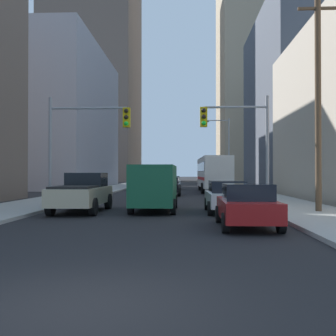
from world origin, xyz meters
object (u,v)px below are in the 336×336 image
Objects in this scene: pickup_truck_beige at (83,193)px; sedan_red at (247,205)px; sedan_white at (227,197)px; sedan_silver at (173,183)px; traffic_signal_near_right at (238,133)px; sedan_grey at (140,183)px; sedan_black at (169,186)px; cargo_van_green at (155,185)px; city_bus at (213,173)px; traffic_signal_near_left at (85,133)px.

pickup_truck_beige is 8.97m from sedan_red.
sedan_white is (6.96, -0.20, -0.16)m from pickup_truck_beige.
traffic_signal_near_right is (4.31, -25.57, 3.26)m from sedan_silver.
sedan_black is at bearing -71.49° from sedan_grey.
cargo_van_green is at bearing 121.79° from sedan_red.
sedan_black is at bearing 108.56° from traffic_signal_near_right.
city_bus is 2.21× the size of cargo_van_green.
sedan_red is at bearing -45.08° from traffic_signal_near_left.
cargo_van_green is 5.08m from traffic_signal_near_left.
pickup_truck_beige reaches higher than sedan_silver.
city_bus is 2.73× the size of sedan_grey.
traffic_signal_near_left is at bearing 162.51° from sedan_white.
sedan_grey is at bearing 103.08° from sedan_red.
sedan_black is 0.71× the size of traffic_signal_near_right.
pickup_truck_beige is (-7.73, -20.69, -1.00)m from city_bus.
traffic_signal_near_left reaches higher than pickup_truck_beige.
sedan_grey is 4.12m from sedan_silver.
sedan_silver is at bearing 29.56° from sedan_grey.
sedan_white is at bearing -82.92° from sedan_silver.
traffic_signal_near_left reaches higher than sedan_silver.
sedan_silver is (0.01, 27.25, -0.52)m from cargo_van_green.
city_bus is at bearing 56.16° from sedan_black.
traffic_signal_near_left is at bearing 156.68° from cargo_van_green.
sedan_grey is at bearing 105.25° from sedan_white.
sedan_white is 1.00× the size of sedan_silver.
city_bus reaches higher than sedan_silver.
traffic_signal_near_left is at bearing -98.69° from sedan_silver.
city_bus reaches higher than sedan_red.
sedan_black is at bearing 89.44° from cargo_van_green.
pickup_truck_beige is 1.28× the size of sedan_red.
sedan_black is 1.01× the size of sedan_grey.
sedan_grey is 0.71× the size of traffic_signal_near_right.
sedan_black is 0.71× the size of traffic_signal_near_left.
sedan_black is at bearing -123.84° from city_bus.
sedan_white is (3.47, -0.64, -0.52)m from cargo_van_green.
sedan_grey is at bearing 147.57° from city_bus.
traffic_signal_near_right is at bearing -89.78° from city_bus.
sedan_black is (-3.51, 20.01, 0.00)m from sedan_red.
sedan_silver is 0.70× the size of traffic_signal_near_right.
sedan_silver is (-4.23, 7.00, -1.16)m from city_bus.
sedan_white is at bearing -10.48° from cargo_van_green.
sedan_red is 31.93m from sedan_grey.
traffic_signal_near_left reaches higher than sedan_white.
sedan_red and sedan_white have the same top height.
cargo_van_green reaches higher than sedan_red.
sedan_grey is 25.03m from traffic_signal_near_right.
traffic_signal_near_right is at bearing -80.44° from sedan_silver.
city_bus is 2.73× the size of sedan_silver.
cargo_van_green is 27.25m from sedan_silver.
city_bus is 18.68m from traffic_signal_near_right.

